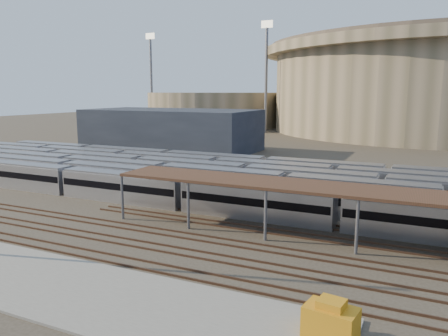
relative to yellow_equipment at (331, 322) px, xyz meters
The scene contains 12 objects.
ground 22.96m from the yellow_equipment, 143.79° to the left, with size 420.00×420.00×0.00m, color #383026.
apron 23.57m from the yellow_equipment, behind, with size 50.00×9.00×0.20m, color gray.
subway_trains 38.32m from the yellow_equipment, 123.24° to the left, with size 126.57×23.90×3.60m.
inspection_shed 18.30m from the yellow_equipment, 78.72° to the left, with size 60.30×6.00×5.30m.
empty_tracks 20.40m from the yellow_equipment, 155.21° to the left, with size 170.00×9.62×0.18m.
stadium 154.45m from the yellow_equipment, 87.58° to the left, with size 124.00×124.00×32.50m.
secondary_arena 163.71m from the yellow_equipment, 118.67° to the left, with size 56.00×56.00×14.00m, color gray.
service_building 87.04m from the yellow_equipment, 127.97° to the left, with size 42.00×20.00×10.00m, color #1E232D.
floodlight_0 134.15m from the yellow_equipment, 111.43° to the left, with size 4.00×1.00×38.40m.
floodlight_1 170.08m from the yellow_equipment, 127.78° to the left, with size 4.00×1.00×38.40m.
floodlight_3 176.95m from the yellow_equipment, 99.33° to the left, with size 4.00×1.00×38.40m.
yellow_equipment is the anchor object (origin of this frame).
Camera 1 is at (22.81, -37.25, 14.26)m, focal length 35.00 mm.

